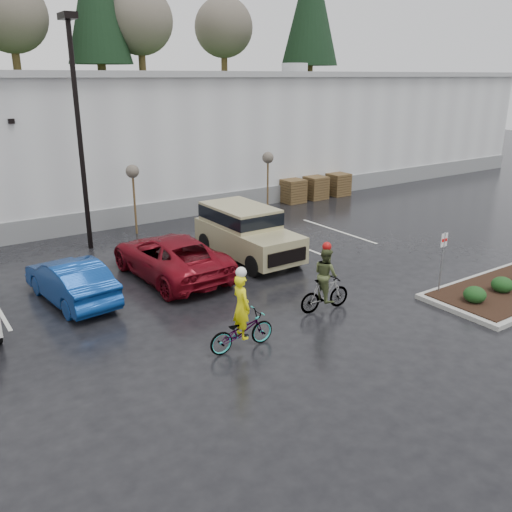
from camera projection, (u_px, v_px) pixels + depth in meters
ground at (360, 327)px, 15.85m from camera, size 120.00×120.00×0.00m
warehouse at (96, 135)px, 31.87m from camera, size 60.50×15.50×7.20m
wooded_ridge at (13, 121)px, 50.05m from camera, size 80.00×25.00×6.00m
lamppost at (77, 110)px, 21.27m from camera, size 0.50×1.00×9.22m
sapling_mid at (133, 175)px, 24.33m from camera, size 0.60×0.60×3.20m
sapling_east at (268, 161)px, 28.37m from camera, size 0.60×0.60×3.20m
pallet_stack_a at (293, 191)px, 31.14m from camera, size 1.20×1.20×1.35m
pallet_stack_b at (315, 188)px, 32.06m from camera, size 1.20×1.20×1.35m
pallet_stack_c at (338, 184)px, 33.03m from camera, size 1.20×1.20×1.35m
shrub_a at (475, 295)px, 17.09m from camera, size 0.70×0.70×0.52m
shrub_b at (502, 285)px, 17.90m from camera, size 0.70×0.70×0.52m
fire_lane_sign at (442, 256)px, 17.60m from camera, size 0.30×0.05×2.20m
car_blue at (71, 280)px, 17.42m from camera, size 1.98×4.49×1.43m
car_red at (170, 256)px, 19.56m from camera, size 2.79×5.71×1.56m
suv_tan at (248, 234)px, 21.44m from camera, size 2.20×5.10×2.06m
cyclist_hivis at (242, 324)px, 14.37m from camera, size 1.94×0.73×2.33m
cyclist_olive at (325, 286)px, 16.72m from camera, size 1.75×0.86×2.23m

